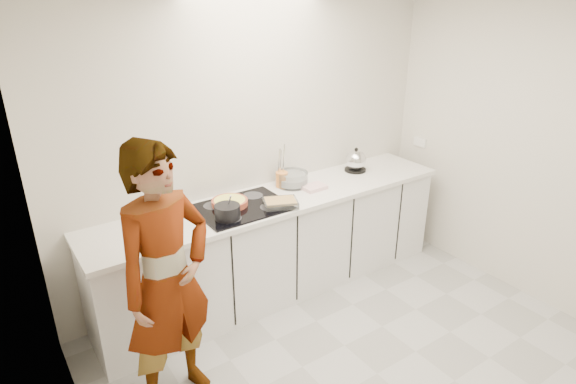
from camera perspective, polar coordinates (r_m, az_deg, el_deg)
floor at (r=3.71m, az=10.52°, el=-20.41°), size 3.60×3.20×0.00m
wall_back at (r=4.16m, az=-3.74°, el=5.78°), size 3.60×0.00×2.60m
wall_left at (r=2.21m, az=-23.31°, el=-12.95°), size 0.00×3.20×2.60m
wall_right at (r=4.41m, az=28.61°, el=3.94°), size 0.02×3.20×2.60m
base_cabinets at (r=4.25m, az=-1.20°, el=-6.50°), size 3.20×0.58×0.87m
countertop at (r=4.04m, az=-1.26°, el=-0.88°), size 3.24×0.64×0.04m
hob at (r=3.85m, az=-5.45°, el=-1.80°), size 0.72×0.54×0.01m
tart_dish at (r=3.87m, az=-6.92°, el=-1.20°), size 0.37×0.37×0.05m
saucepan at (r=3.64m, az=-7.19°, el=-2.34°), size 0.21×0.21×0.18m
baking_dish at (r=3.83m, az=-0.91°, el=-1.26°), size 0.32×0.29×0.05m
mixing_bowl at (r=4.25m, az=0.52°, el=1.51°), size 0.28×0.28×0.13m
tea_towel at (r=4.20m, az=3.11°, el=0.56°), size 0.21×0.15×0.03m
kettle at (r=4.64m, az=8.02°, el=3.65°), size 0.21×0.21×0.23m
utensil_crock at (r=4.23m, az=-0.74°, el=1.50°), size 0.14×0.14×0.13m
cook at (r=3.05m, az=-14.11°, el=-10.20°), size 0.75×0.60×1.78m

